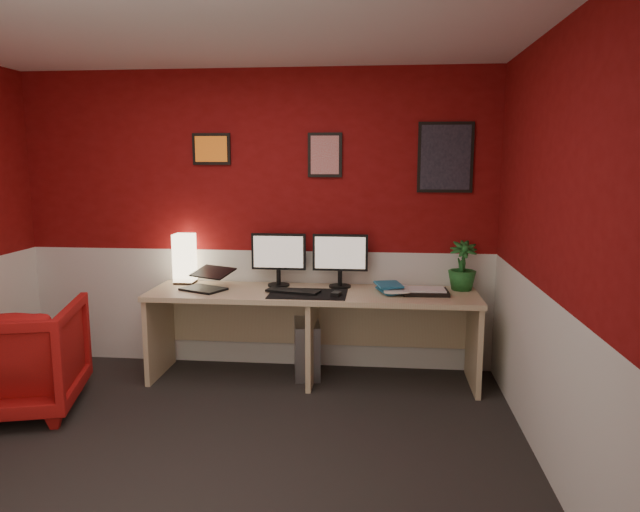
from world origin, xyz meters
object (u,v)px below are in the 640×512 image
Objects in this scene: laptop at (203,277)px; monitor_left at (278,251)px; pc_tower at (307,347)px; desk at (312,336)px; zen_tray at (425,292)px; shoji_lamp at (185,260)px; armchair at (16,357)px; monitor_right at (340,252)px; potted_plant at (462,266)px.

monitor_left reaches higher than laptop.
laptop is 1.03m from pc_tower.
desk is 7.43× the size of zen_tray.
laptop is 0.94× the size of zen_tray.
monitor_left is at bearing -1.68° from shoji_lamp.
pc_tower is at bearing -13.31° from monitor_left.
shoji_lamp reaches higher than armchair.
pc_tower is at bearing -167.53° from monitor_right.
desk is 6.60× the size of potted_plant.
laptop is 0.57× the size of monitor_left.
zen_tray is at bearing 0.86° from desk.
pc_tower is at bearing 115.48° from desk.
pc_tower is at bearing -4.41° from shoji_lamp.
armchair is (-1.13, -0.76, -0.45)m from laptop.
monitor_left is (0.80, -0.02, 0.09)m from shoji_lamp.
monitor_right is at bearing 165.59° from zen_tray.
shoji_lamp is 1.45m from armchair.
shoji_lamp is 0.69× the size of monitor_left.
laptop is (-0.87, -0.04, 0.47)m from desk.
monitor_left reaches higher than shoji_lamp.
potted_plant is (0.98, -0.00, -0.09)m from monitor_right.
monitor_left reaches higher than potted_plant.
zen_tray is (1.76, 0.05, -0.09)m from laptop.
desk is 4.48× the size of monitor_left.
laptop is at bearing -158.72° from monitor_left.
laptop is 1.12m from monitor_right.
monitor_left is at bearing 157.13° from pc_tower.
zen_tray is at bearing -5.61° from shoji_lamp.
zen_tray is 3.02m from armchair.
potted_plant is at bearing -0.08° from monitor_right.
zen_tray is at bearing -149.97° from potted_plant.
laptop is 1.76m from zen_tray.
monitor_right reaches higher than potted_plant.
monitor_left is at bearing -179.74° from monitor_right.
shoji_lamp is at bearing 179.07° from monitor_right.
pc_tower is at bearing -169.99° from armchair.
desk is at bearing -10.71° from shoji_lamp.
monitor_left is 1.66× the size of zen_tray.
zen_tray is at bearing -8.25° from monitor_left.
armchair is at bearing -150.07° from monitor_left.
monitor_left is at bearing 148.43° from desk.
pc_tower is (1.04, -0.08, -0.70)m from shoji_lamp.
shoji_lamp is 0.89× the size of pc_tower.
monitor_right is 1.47× the size of potted_plant.
potted_plant is at bearing 30.03° from zen_tray.
pc_tower is 0.52× the size of armchair.
zen_tray is 0.41× the size of armchair.
zen_tray is at bearing -14.41° from monitor_right.
monitor_right reaches higher than armchair.
zen_tray is at bearing 27.37° from laptop.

